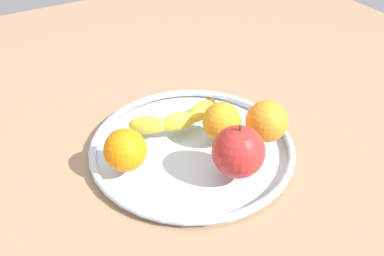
{
  "coord_description": "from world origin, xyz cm",
  "views": [
    {
      "loc": [
        -27.77,
        -47.12,
        45.72
      ],
      "look_at": [
        0.0,
        0.0,
        4.8
      ],
      "focal_mm": 39.47,
      "sensor_mm": 36.0,
      "label": 1
    }
  ],
  "objects_px": {
    "apple": "(238,152)",
    "orange_back_left": "(222,121)",
    "orange_back_right": "(267,121)",
    "orange_front_right": "(125,149)",
    "fruit_bowl": "(192,147)",
    "banana": "(177,118)"
  },
  "relations": [
    {
      "from": "apple",
      "to": "orange_back_left",
      "type": "xyz_separation_m",
      "value": [
        0.03,
        0.09,
        -0.01
      ]
    },
    {
      "from": "orange_back_right",
      "to": "orange_back_left",
      "type": "relative_size",
      "value": 1.09
    },
    {
      "from": "orange_back_right",
      "to": "orange_front_right",
      "type": "relative_size",
      "value": 1.05
    },
    {
      "from": "orange_back_right",
      "to": "orange_front_right",
      "type": "bearing_deg",
      "value": 166.64
    },
    {
      "from": "fruit_bowl",
      "to": "orange_back_right",
      "type": "height_order",
      "value": "orange_back_right"
    },
    {
      "from": "orange_back_left",
      "to": "orange_front_right",
      "type": "bearing_deg",
      "value": 175.39
    },
    {
      "from": "orange_back_left",
      "to": "orange_front_right",
      "type": "height_order",
      "value": "orange_front_right"
    },
    {
      "from": "orange_back_right",
      "to": "orange_front_right",
      "type": "xyz_separation_m",
      "value": [
        -0.23,
        0.05,
        -0.0
      ]
    },
    {
      "from": "banana",
      "to": "orange_back_right",
      "type": "relative_size",
      "value": 2.54
    },
    {
      "from": "apple",
      "to": "orange_back_right",
      "type": "height_order",
      "value": "apple"
    },
    {
      "from": "banana",
      "to": "apple",
      "type": "height_order",
      "value": "apple"
    },
    {
      "from": "orange_back_left",
      "to": "apple",
      "type": "bearing_deg",
      "value": -107.83
    },
    {
      "from": "fruit_bowl",
      "to": "orange_back_right",
      "type": "bearing_deg",
      "value": -25.02
    },
    {
      "from": "orange_back_right",
      "to": "orange_back_left",
      "type": "bearing_deg",
      "value": 146.42
    },
    {
      "from": "fruit_bowl",
      "to": "orange_back_left",
      "type": "distance_m",
      "value": 0.07
    },
    {
      "from": "banana",
      "to": "orange_back_right",
      "type": "bearing_deg",
      "value": -38.63
    },
    {
      "from": "banana",
      "to": "orange_back_left",
      "type": "relative_size",
      "value": 2.75
    },
    {
      "from": "banana",
      "to": "orange_back_right",
      "type": "xyz_separation_m",
      "value": [
        0.11,
        -0.11,
        0.02
      ]
    },
    {
      "from": "fruit_bowl",
      "to": "apple",
      "type": "xyz_separation_m",
      "value": [
        0.02,
        -0.1,
        0.05
      ]
    },
    {
      "from": "apple",
      "to": "fruit_bowl",
      "type": "bearing_deg",
      "value": 103.2
    },
    {
      "from": "fruit_bowl",
      "to": "apple",
      "type": "relative_size",
      "value": 3.89
    },
    {
      "from": "fruit_bowl",
      "to": "orange_front_right",
      "type": "relative_size",
      "value": 5.17
    }
  ]
}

